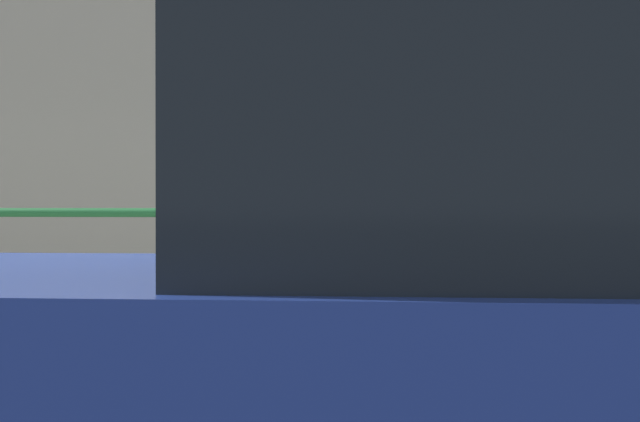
% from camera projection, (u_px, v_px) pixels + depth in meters
% --- Properties ---
extents(parking_meter, '(0.17, 0.18, 1.52)m').
position_uv_depth(parking_meter, '(229.00, 218.00, 4.39)').
color(parking_meter, slate).
rests_on(parking_meter, sidewalk_curb).
extents(pedestrian_at_meter, '(0.59, 0.60, 1.59)m').
position_uv_depth(pedestrian_at_meter, '(343.00, 265.00, 4.45)').
color(pedestrian_at_meter, brown).
rests_on(pedestrian_at_meter, sidewalk_curb).
extents(parked_sedan_blue, '(4.63, 1.88, 1.76)m').
position_uv_depth(parked_sedan_blue, '(588.00, 362.00, 2.81)').
color(parked_sedan_blue, navy).
rests_on(parked_sedan_blue, ground).
extents(background_railing, '(24.06, 0.06, 1.13)m').
position_uv_depth(background_railing, '(330.00, 258.00, 6.62)').
color(background_railing, '#1E602D').
rests_on(background_railing, sidewalk_curb).
extents(backdrop_wall, '(32.00, 0.50, 3.12)m').
position_uv_depth(backdrop_wall, '(356.00, 174.00, 8.68)').
color(backdrop_wall, '#ADA38E').
rests_on(backdrop_wall, ground).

